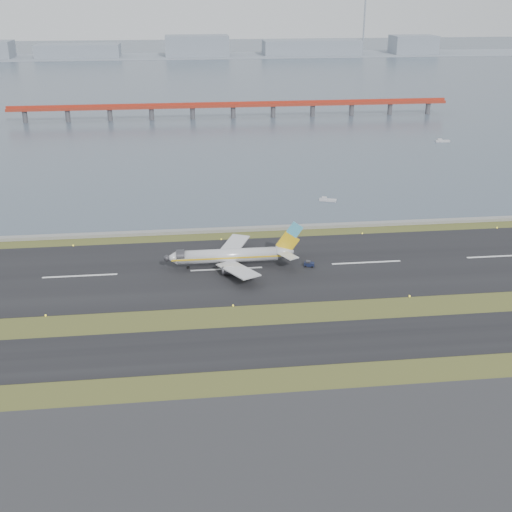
# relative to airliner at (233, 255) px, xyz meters

# --- Properties ---
(ground) EXTENTS (1000.00, 1000.00, 0.00)m
(ground) POSITION_rel_airliner_xyz_m (-1.92, -31.58, -3.46)
(ground) COLOR #374E1C
(ground) RESTS_ON ground
(apron_strip) EXTENTS (1000.00, 50.00, 0.10)m
(apron_strip) POSITION_rel_airliner_xyz_m (-1.92, -86.58, -3.41)
(apron_strip) COLOR #303033
(apron_strip) RESTS_ON ground
(taxiway_strip) EXTENTS (1000.00, 18.00, 0.10)m
(taxiway_strip) POSITION_rel_airliner_xyz_m (-1.92, -43.58, -3.41)
(taxiway_strip) COLOR black
(taxiway_strip) RESTS_ON ground
(runway_strip) EXTENTS (1000.00, 45.00, 0.10)m
(runway_strip) POSITION_rel_airliner_xyz_m (-1.92, -1.58, -3.41)
(runway_strip) COLOR black
(runway_strip) RESTS_ON ground
(seawall) EXTENTS (1000.00, 2.50, 1.00)m
(seawall) POSITION_rel_airliner_xyz_m (-1.92, 28.42, -2.96)
(seawall) COLOR gray
(seawall) RESTS_ON ground
(bay_water) EXTENTS (1400.00, 800.00, 1.30)m
(bay_water) POSITION_rel_airliner_xyz_m (-1.92, 428.42, -3.46)
(bay_water) COLOR #404C5C
(bay_water) RESTS_ON ground
(red_pier) EXTENTS (260.00, 5.00, 10.20)m
(red_pier) POSITION_rel_airliner_xyz_m (18.08, 218.42, 3.82)
(red_pier) COLOR #A42E1C
(red_pier) RESTS_ON ground
(far_shoreline) EXTENTS (1400.00, 80.00, 60.50)m
(far_shoreline) POSITION_rel_airliner_xyz_m (11.71, 588.42, 2.61)
(far_shoreline) COLOR gray
(far_shoreline) RESTS_ON ground
(airliner) EXTENTS (38.52, 32.89, 12.80)m
(airliner) POSITION_rel_airliner_xyz_m (0.00, 0.00, 0.00)
(airliner) COLOR silver
(airliner) RESTS_ON ground
(pushback_tug) EXTENTS (3.11, 2.35, 1.77)m
(pushback_tug) POSITION_rel_airliner_xyz_m (21.27, -2.44, -2.60)
(pushback_tug) COLOR #121832
(pushback_tug) RESTS_ON ground
(workboat_near) EXTENTS (6.49, 4.01, 1.51)m
(workboat_near) POSITION_rel_airliner_xyz_m (39.28, 55.54, -2.98)
(workboat_near) COLOR #B9B8BD
(workboat_near) RESTS_ON ground
(workboat_far) EXTENTS (7.21, 2.86, 1.71)m
(workboat_far) POSITION_rel_airliner_xyz_m (117.90, 143.49, -2.92)
(workboat_far) COLOR #B9B8BD
(workboat_far) RESTS_ON ground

